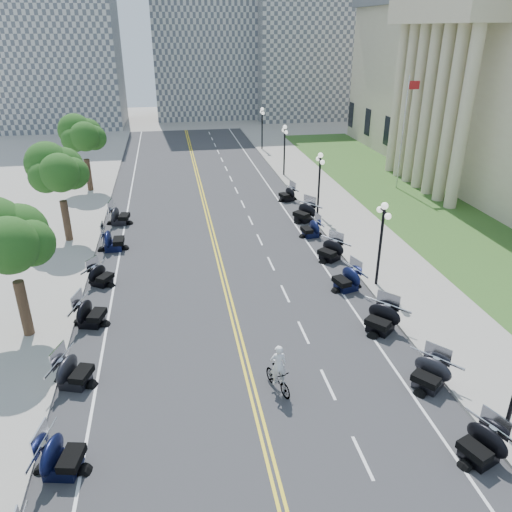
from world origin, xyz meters
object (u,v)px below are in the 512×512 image
flagpole (403,135)px  motorcycle_n_3 (481,444)px  bicycle (278,379)px  cyclist_rider (279,349)px

flagpole → motorcycle_n_3: bearing=-109.5°
flagpole → bicycle: (-16.96, -25.98, -4.45)m
flagpole → bicycle: bearing=-123.1°
flagpole → motorcycle_n_3: 32.88m
motorcycle_n_3 → cyclist_rider: cyclist_rider is taller
bicycle → cyclist_rider: size_ratio=1.00×
motorcycle_n_3 → flagpole: bearing=139.1°
motorcycle_n_3 → bicycle: motorcycle_n_3 is taller
flagpole → cyclist_rider: flagpole is taller
bicycle → cyclist_rider: 1.47m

